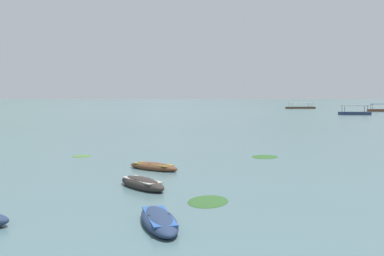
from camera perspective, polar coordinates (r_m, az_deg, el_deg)
The scene contains 13 objects.
ground_plane at distance 1505.94m, azimuth 1.24°, elevation 3.84°, with size 6000.00×6000.00×0.00m, color slate.
mountain_1 at distance 2882.32m, azimuth -22.34°, elevation 7.96°, with size 1442.36×1442.36×436.21m, color #56665B.
mountain_2 at distance 2527.55m, azimuth -4.58°, elevation 6.20°, with size 665.41×665.41×203.27m, color slate.
mountain_3 at distance 2658.09m, azimuth 14.62°, elevation 7.40°, with size 1113.90×1113.90×334.59m, color #4C5B56.
rowboat_1 at distance 26.00m, azimuth -5.06°, elevation -5.06°, with size 3.52×2.88×0.53m.
rowboat_3 at distance 20.83m, azimuth -6.53°, elevation -7.25°, with size 2.95×3.24×0.64m.
rowboat_6 at distance 14.88m, azimuth -4.35°, elevation -11.96°, with size 2.01×3.72×0.53m.
ferry_0 at distance 114.41m, azimuth 20.48°, elevation 1.85°, with size 7.33×2.71×2.54m.
ferry_1 at distance 171.93m, azimuth 13.99°, elevation 2.62°, with size 11.50×6.17×2.54m.
ferry_2 at distance 144.39m, azimuth 23.62°, elevation 2.16°, with size 8.51×3.87×2.54m.
weed_patch_0 at distance 32.63m, azimuth -14.19°, elevation -3.61°, with size 1.41×1.34×0.14m, color #477033.
weed_patch_2 at distance 31.74m, azimuth 9.51°, elevation -3.76°, with size 1.84×2.29×0.14m, color #2D5628.
weed_patch_5 at distance 18.10m, azimuth 2.11°, elevation -9.60°, with size 2.31×1.64×0.14m, color #2D5628.
Camera 1 is at (-2.01, -5.93, 4.26)m, focal length 40.80 mm.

